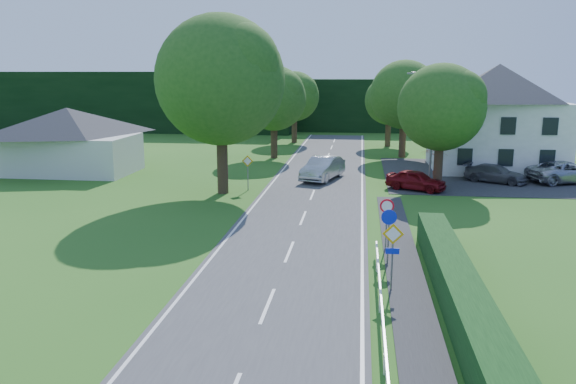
# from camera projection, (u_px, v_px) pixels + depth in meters

# --- Properties ---
(road) EXTENTS (7.00, 80.00, 0.04)m
(road) POSITION_uv_depth(u_px,v_px,m) (306.00, 210.00, 32.96)
(road) COLOR #3D3E40
(road) RESTS_ON ground
(footpath) EXTENTS (1.50, 44.00, 0.04)m
(footpath) POSITION_uv_depth(u_px,v_px,m) (427.00, 377.00, 14.88)
(footpath) COLOR #27272A
(footpath) RESTS_ON ground
(parking_pad) EXTENTS (14.00, 16.00, 0.04)m
(parking_pad) POSITION_uv_depth(u_px,v_px,m) (474.00, 175.00, 44.06)
(parking_pad) COLOR #27272A
(parking_pad) RESTS_ON ground
(line_edge_left) EXTENTS (0.12, 80.00, 0.01)m
(line_edge_left) POSITION_uv_depth(u_px,v_px,m) (252.00, 208.00, 33.36)
(line_edge_left) COLOR white
(line_edge_left) RESTS_ON road
(line_edge_right) EXTENTS (0.12, 80.00, 0.01)m
(line_edge_right) POSITION_uv_depth(u_px,v_px,m) (362.00, 211.00, 32.54)
(line_edge_right) COLOR white
(line_edge_right) RESTS_ON road
(line_centre) EXTENTS (0.12, 80.00, 0.01)m
(line_centre) POSITION_uv_depth(u_px,v_px,m) (306.00, 209.00, 32.95)
(line_centre) COLOR white
(line_centre) RESTS_ON road
(tree_main) EXTENTS (9.40, 9.40, 11.64)m
(tree_main) POSITION_uv_depth(u_px,v_px,m) (221.00, 105.00, 36.37)
(tree_main) COLOR #235118
(tree_main) RESTS_ON ground
(tree_left_far) EXTENTS (7.00, 7.00, 8.58)m
(tree_left_far) POSITION_uv_depth(u_px,v_px,m) (274.00, 112.00, 52.09)
(tree_left_far) COLOR #235118
(tree_left_far) RESTS_ON ground
(tree_right_far) EXTENTS (7.40, 7.40, 9.09)m
(tree_right_far) POSITION_uv_depth(u_px,v_px,m) (404.00, 109.00, 52.47)
(tree_right_far) COLOR #235118
(tree_right_far) RESTS_ON ground
(tree_left_back) EXTENTS (6.60, 6.60, 8.07)m
(tree_left_back) POSITION_uv_depth(u_px,v_px,m) (294.00, 107.00, 63.71)
(tree_left_back) COLOR #235118
(tree_left_back) RESTS_ON ground
(tree_right_back) EXTENTS (6.20, 6.20, 7.56)m
(tree_right_back) POSITION_uv_depth(u_px,v_px,m) (389.00, 111.00, 60.51)
(tree_right_back) COLOR #235118
(tree_right_back) RESTS_ON ground
(tree_right_mid) EXTENTS (7.00, 7.00, 8.58)m
(tree_right_mid) POSITION_uv_depth(u_px,v_px,m) (440.00, 126.00, 38.76)
(tree_right_mid) COLOR #235118
(tree_right_mid) RESTS_ON ground
(treeline_left) EXTENTS (44.00, 6.00, 8.00)m
(treeline_left) POSITION_uv_depth(u_px,v_px,m) (132.00, 102.00, 76.36)
(treeline_left) COLOR black
(treeline_left) RESTS_ON ground
(treeline_right) EXTENTS (30.00, 5.00, 7.00)m
(treeline_right) POSITION_uv_depth(u_px,v_px,m) (398.00, 106.00, 75.84)
(treeline_right) COLOR black
(treeline_right) RESTS_ON ground
(bungalow_left) EXTENTS (11.00, 6.50, 5.20)m
(bungalow_left) POSITION_uv_depth(u_px,v_px,m) (69.00, 139.00, 44.60)
(bungalow_left) COLOR silver
(bungalow_left) RESTS_ON ground
(house_white) EXTENTS (10.60, 8.40, 8.60)m
(house_white) POSITION_uv_depth(u_px,v_px,m) (496.00, 116.00, 45.80)
(house_white) COLOR silver
(house_white) RESTS_ON ground
(streetlight) EXTENTS (2.03, 0.18, 8.00)m
(streetlight) POSITION_uv_depth(u_px,v_px,m) (431.00, 121.00, 40.71)
(streetlight) COLOR slate
(streetlight) RESTS_ON ground
(sign_priority_right) EXTENTS (0.78, 0.09, 2.59)m
(sign_priority_right) POSITION_uv_depth(u_px,v_px,m) (393.00, 245.00, 20.39)
(sign_priority_right) COLOR slate
(sign_priority_right) RESTS_ON ground
(sign_roundabout) EXTENTS (0.64, 0.08, 2.37)m
(sign_roundabout) POSITION_uv_depth(u_px,v_px,m) (389.00, 226.00, 23.33)
(sign_roundabout) COLOR slate
(sign_roundabout) RESTS_ON ground
(sign_speed_limit) EXTENTS (0.64, 0.11, 2.37)m
(sign_speed_limit) POSITION_uv_depth(u_px,v_px,m) (387.00, 212.00, 25.24)
(sign_speed_limit) COLOR slate
(sign_speed_limit) RESTS_ON ground
(sign_priority_left) EXTENTS (0.78, 0.09, 2.44)m
(sign_priority_left) POSITION_uv_depth(u_px,v_px,m) (248.00, 166.00, 37.99)
(sign_priority_left) COLOR slate
(sign_priority_left) RESTS_ON ground
(moving_car) EXTENTS (3.26, 5.54, 1.72)m
(moving_car) POSITION_uv_depth(u_px,v_px,m) (323.00, 168.00, 41.93)
(moving_car) COLOR #ADAEB2
(moving_car) RESTS_ON road
(motorcycle) EXTENTS (0.80, 1.88, 0.96)m
(motorcycle) POSITION_uv_depth(u_px,v_px,m) (336.00, 163.00, 46.49)
(motorcycle) COLOR black
(motorcycle) RESTS_ON road
(parked_car_red) EXTENTS (4.34, 3.28, 1.38)m
(parked_car_red) POSITION_uv_depth(u_px,v_px,m) (416.00, 180.00, 38.25)
(parked_car_red) COLOR maroon
(parked_car_red) RESTS_ON parking_pad
(parked_car_silver_a) EXTENTS (5.16, 2.85, 1.61)m
(parked_car_silver_a) POSITION_uv_depth(u_px,v_px,m) (465.00, 160.00, 45.95)
(parked_car_silver_a) COLOR #9C9DA1
(parked_car_silver_a) RESTS_ON parking_pad
(parked_car_grey) EXTENTS (4.74, 3.64, 1.28)m
(parked_car_grey) POSITION_uv_depth(u_px,v_px,m) (496.00, 174.00, 40.99)
(parked_car_grey) COLOR #55545A
(parked_car_grey) RESTS_ON parking_pad
(parked_car_silver_b) EXTENTS (6.16, 4.25, 1.56)m
(parked_car_silver_b) POSITION_uv_depth(u_px,v_px,m) (567.00, 172.00, 40.81)
(parked_car_silver_b) COLOR #ABABB2
(parked_car_silver_b) RESTS_ON parking_pad
(parasol) EXTENTS (2.88, 2.91, 2.09)m
(parasol) POSITION_uv_depth(u_px,v_px,m) (434.00, 162.00, 43.60)
(parasol) COLOR #A62E0D
(parasol) RESTS_ON parking_pad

